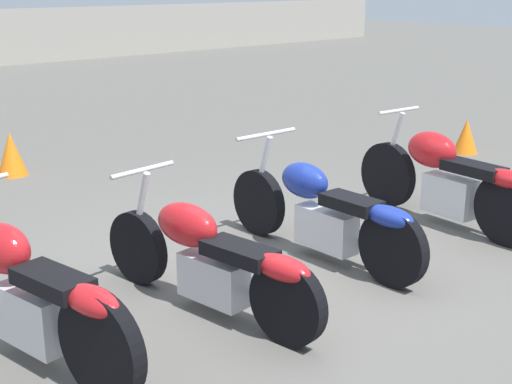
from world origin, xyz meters
The scene contains 7 objects.
ground_plane centered at (0.00, 0.00, 0.00)m, with size 60.00×60.00×0.00m, color #5B5954.
motorcycle_slot_0 centered at (-2.01, -0.04, 0.43)m, with size 0.70×2.10×1.02m.
motorcycle_slot_1 centered at (-0.78, -0.27, 0.40)m, with size 0.58×2.06×0.94m.
motorcycle_slot_2 centered at (0.55, -0.13, 0.41)m, with size 0.68×2.17×0.98m.
motorcycle_slot_3 centered at (2.06, -0.33, 0.46)m, with size 0.56×2.11×1.04m.
traffic_cone_near centered at (4.84, 1.15, 0.23)m, with size 0.33×0.33×0.47m.
traffic_cone_far centered at (-0.21, 4.23, 0.26)m, with size 0.35×0.35×0.53m.
Camera 1 is at (-3.67, -3.89, 2.27)m, focal length 50.00 mm.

